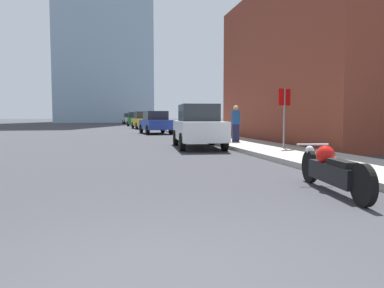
{
  "coord_description": "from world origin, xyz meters",
  "views": [
    {
      "loc": [
        -0.21,
        -2.6,
        1.3
      ],
      "look_at": [
        1.28,
        4.16,
        0.78
      ],
      "focal_mm": 35.0,
      "sensor_mm": 36.0,
      "label": 1
    }
  ],
  "objects_px": {
    "parked_car_silver": "(129,119)",
    "pedestrian": "(236,123)",
    "parked_car_yellow": "(142,120)",
    "stop_sign": "(284,108)",
    "parked_car_blue": "(155,122)",
    "parked_car_white": "(198,126)",
    "motorcycle": "(331,170)",
    "parked_car_green": "(135,119)"
  },
  "relations": [
    {
      "from": "parked_car_silver",
      "to": "pedestrian",
      "type": "distance_m",
      "value": 47.24
    },
    {
      "from": "parked_car_yellow",
      "to": "stop_sign",
      "type": "relative_size",
      "value": 2.16
    },
    {
      "from": "parked_car_blue",
      "to": "parked_car_yellow",
      "type": "bearing_deg",
      "value": 84.91
    },
    {
      "from": "parked_car_white",
      "to": "pedestrian",
      "type": "relative_size",
      "value": 2.8
    },
    {
      "from": "parked_car_silver",
      "to": "stop_sign",
      "type": "bearing_deg",
      "value": -91.05
    },
    {
      "from": "motorcycle",
      "to": "parked_car_white",
      "type": "distance_m",
      "value": 9.24
    },
    {
      "from": "motorcycle",
      "to": "parked_car_blue",
      "type": "height_order",
      "value": "parked_car_blue"
    },
    {
      "from": "stop_sign",
      "to": "parked_car_silver",
      "type": "bearing_deg",
      "value": 93.3
    },
    {
      "from": "parked_car_green",
      "to": "pedestrian",
      "type": "bearing_deg",
      "value": -84.96
    },
    {
      "from": "motorcycle",
      "to": "parked_car_silver",
      "type": "distance_m",
      "value": 57.56
    },
    {
      "from": "parked_car_white",
      "to": "parked_car_silver",
      "type": "xyz_separation_m",
      "value": [
        -0.34,
        48.32,
        -0.0
      ]
    },
    {
      "from": "motorcycle",
      "to": "pedestrian",
      "type": "height_order",
      "value": "pedestrian"
    },
    {
      "from": "parked_car_yellow",
      "to": "parked_car_green",
      "type": "height_order",
      "value": "parked_car_green"
    },
    {
      "from": "parked_car_green",
      "to": "parked_car_blue",
      "type": "bearing_deg",
      "value": -88.58
    },
    {
      "from": "parked_car_blue",
      "to": "stop_sign",
      "type": "bearing_deg",
      "value": -84.8
    },
    {
      "from": "parked_car_blue",
      "to": "parked_car_yellow",
      "type": "distance_m",
      "value": 11.25
    },
    {
      "from": "stop_sign",
      "to": "pedestrian",
      "type": "distance_m",
      "value": 3.72
    },
    {
      "from": "parked_car_blue",
      "to": "parked_car_silver",
      "type": "relative_size",
      "value": 1.07
    },
    {
      "from": "parked_car_blue",
      "to": "parked_car_yellow",
      "type": "height_order",
      "value": "parked_car_yellow"
    },
    {
      "from": "parked_car_white",
      "to": "parked_car_blue",
      "type": "distance_m",
      "value": 12.81
    },
    {
      "from": "parked_car_white",
      "to": "pedestrian",
      "type": "bearing_deg",
      "value": 34.51
    },
    {
      "from": "parked_car_yellow",
      "to": "parked_car_silver",
      "type": "bearing_deg",
      "value": 85.95
    },
    {
      "from": "motorcycle",
      "to": "parked_car_blue",
      "type": "distance_m",
      "value": 22.04
    },
    {
      "from": "parked_car_white",
      "to": "stop_sign",
      "type": "xyz_separation_m",
      "value": [
        2.58,
        -2.48,
        0.72
      ]
    },
    {
      "from": "stop_sign",
      "to": "pedestrian",
      "type": "xyz_separation_m",
      "value": [
        -0.57,
        3.62,
        -0.62
      ]
    },
    {
      "from": "parked_car_blue",
      "to": "pedestrian",
      "type": "distance_m",
      "value": 11.88
    },
    {
      "from": "motorcycle",
      "to": "parked_car_yellow",
      "type": "relative_size",
      "value": 0.57
    },
    {
      "from": "stop_sign",
      "to": "motorcycle",
      "type": "bearing_deg",
      "value": -109.88
    },
    {
      "from": "parked_car_silver",
      "to": "parked_car_yellow",
      "type": "bearing_deg",
      "value": -94.04
    },
    {
      "from": "motorcycle",
      "to": "parked_car_green",
      "type": "bearing_deg",
      "value": 98.86
    },
    {
      "from": "parked_car_blue",
      "to": "parked_car_silver",
      "type": "bearing_deg",
      "value": 85.09
    },
    {
      "from": "parked_car_silver",
      "to": "stop_sign",
      "type": "distance_m",
      "value": 50.89
    },
    {
      "from": "motorcycle",
      "to": "stop_sign",
      "type": "xyz_separation_m",
      "value": [
        2.44,
        6.75,
        1.22
      ]
    },
    {
      "from": "stop_sign",
      "to": "parked_car_yellow",
      "type": "bearing_deg",
      "value": 96.02
    },
    {
      "from": "motorcycle",
      "to": "pedestrian",
      "type": "relative_size",
      "value": 1.59
    },
    {
      "from": "pedestrian",
      "to": "parked_car_yellow",
      "type": "bearing_deg",
      "value": 95.55
    },
    {
      "from": "parked_car_silver",
      "to": "parked_car_white",
      "type": "bearing_deg",
      "value": -93.94
    },
    {
      "from": "stop_sign",
      "to": "pedestrian",
      "type": "bearing_deg",
      "value": 98.95
    },
    {
      "from": "parked_car_blue",
      "to": "stop_sign",
      "type": "distance_m",
      "value": 15.56
    },
    {
      "from": "parked_car_blue",
      "to": "parked_car_yellow",
      "type": "xyz_separation_m",
      "value": [
        -0.01,
        11.25,
        0.03
      ]
    },
    {
      "from": "parked_car_yellow",
      "to": "parked_car_silver",
      "type": "xyz_separation_m",
      "value": [
        -0.13,
        24.27,
        0.01
      ]
    },
    {
      "from": "parked_car_blue",
      "to": "pedestrian",
      "type": "bearing_deg",
      "value": -84.37
    }
  ]
}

